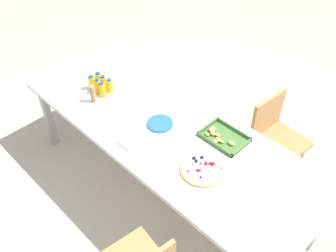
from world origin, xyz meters
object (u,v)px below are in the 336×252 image
Objects in this scene: party_table at (165,133)px; juice_bottle_0 at (92,83)px; juice_bottle_1 at (98,86)px; fruit_pizza at (203,169)px; juice_bottle_2 at (102,90)px; plate_stack at (160,123)px; cardboard_tube at (93,94)px; snack_tray at (222,137)px; chair_far_right at (275,134)px; napkin_stack at (130,141)px; juice_bottle_5 at (110,86)px; juice_bottle_4 at (104,83)px; juice_bottle_3 at (99,79)px.

party_table is 0.83m from juice_bottle_0.
juice_bottle_1 is 0.44× the size of fruit_pizza.
juice_bottle_2 is 0.67× the size of plate_stack.
cardboard_tube reaches higher than party_table.
juice_bottle_2 is 0.41× the size of snack_tray.
chair_far_right reaches higher than party_table.
fruit_pizza is (1.15, -0.02, -0.05)m from juice_bottle_2.
party_table is at bearing 7.03° from juice_bottle_1.
napkin_stack is 0.59m from cardboard_tube.
juice_bottle_2 reaches higher than snack_tray.
juice_bottle_1 is 0.85× the size of cardboard_tube.
juice_bottle_0 is at bearing -150.39° from juice_bottle_5.
cardboard_tube reaches higher than napkin_stack.
party_table is 0.75m from juice_bottle_4.
juice_bottle_2 reaches higher than chair_far_right.
napkin_stack is at bearing -94.06° from plate_stack.
juice_bottle_0 reaches higher than fruit_pizza.
juice_bottle_4 is 0.08m from juice_bottle_5.
chair_far_right is 1.28m from napkin_stack.
fruit_pizza is at bearing -13.28° from party_table.
juice_bottle_4 is 0.65× the size of plate_stack.
juice_bottle_0 is 0.43× the size of fruit_pizza.
plate_stack reaches higher than napkin_stack.
juice_bottle_2 is 0.62m from plate_stack.
snack_tray is (1.05, 0.32, -0.05)m from juice_bottle_2.
plate_stack is (-0.54, 0.12, -0.00)m from fruit_pizza.
plate_stack is at bearing 1.71° from juice_bottle_3.
juice_bottle_4 is 0.39× the size of snack_tray.
chair_far_right is 1.03m from plate_stack.
juice_bottle_4 is 1.23m from fruit_pizza.
juice_bottle_1 is 1.22m from fruit_pizza.
chair_far_right is 4.05× the size of plate_stack.
juice_bottle_0 reaches higher than napkin_stack.
juice_bottle_1 and juice_bottle_2 have the same top height.
juice_bottle_2 reaches higher than napkin_stack.
snack_tray is (1.12, 0.32, -0.05)m from juice_bottle_1.
cardboard_tube reaches higher than snack_tray.
chair_far_right is 2.63× the size of fruit_pizza.
juice_bottle_4 is at bearing 97.36° from juice_bottle_1.
juice_bottle_1 is 1.05× the size of juice_bottle_3.
plate_stack is at bearing -153.05° from snack_tray.
cardboard_tube is (-0.66, -0.19, 0.14)m from party_table.
juice_bottle_4 is at bearing 157.74° from napkin_stack.
napkin_stack is (0.59, -0.20, -0.06)m from juice_bottle_2.
juice_bottle_3 is at bearing -168.33° from snack_tray.
snack_tray is 1.13m from cardboard_tube.
cardboard_tube is (0.08, -0.17, 0.02)m from juice_bottle_4.
juice_bottle_2 is 1.05× the size of juice_bottle_5.
juice_bottle_3 reaches higher than napkin_stack.
juice_bottle_3 is 1.22m from snack_tray.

